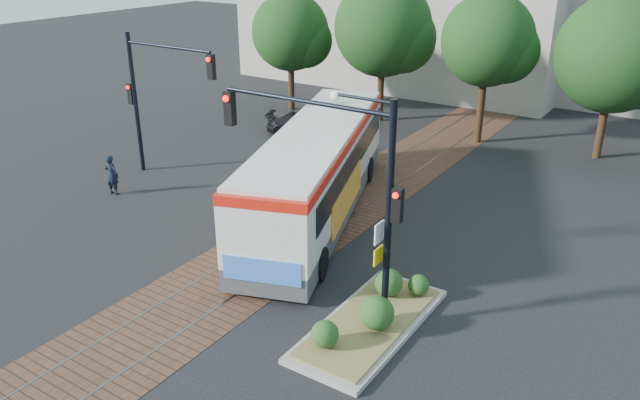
{
  "coord_description": "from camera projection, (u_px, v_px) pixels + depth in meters",
  "views": [
    {
      "loc": [
        11.36,
        -13.41,
        9.71
      ],
      "look_at": [
        1.0,
        2.35,
        1.6
      ],
      "focal_mm": 35.0,
      "sensor_mm": 36.0,
      "label": 1
    }
  ],
  "objects": [
    {
      "name": "ground",
      "position": [
        253.0,
        264.0,
        19.87
      ],
      "size": [
        120.0,
        120.0,
        0.0
      ],
      "primitive_type": "plane",
      "color": "black",
      "rests_on": "ground"
    },
    {
      "name": "trackbed",
      "position": [
        322.0,
        219.0,
        22.93
      ],
      "size": [
        3.6,
        40.0,
        0.02
      ],
      "color": "brown",
      "rests_on": "ground"
    },
    {
      "name": "tree_row",
      "position": [
        484.0,
        42.0,
        29.94
      ],
      "size": [
        26.4,
        5.6,
        7.67
      ],
      "color": "#382314",
      "rests_on": "ground"
    },
    {
      "name": "warehouses",
      "position": [
        522.0,
        31.0,
        40.69
      ],
      "size": [
        40.0,
        13.0,
        8.0
      ],
      "color": "#ADA899",
      "rests_on": "ground"
    },
    {
      "name": "city_bus",
      "position": [
        317.0,
        168.0,
        22.56
      ],
      "size": [
        6.63,
        12.62,
        3.34
      ],
      "rotation": [
        0.0,
        0.0,
        0.34
      ],
      "color": "#444446",
      "rests_on": "ground"
    },
    {
      "name": "traffic_island",
      "position": [
        373.0,
        315.0,
        16.61
      ],
      "size": [
        2.2,
        5.2,
        1.13
      ],
      "color": "gray",
      "rests_on": "ground"
    },
    {
      "name": "signal_pole_main",
      "position": [
        346.0,
        173.0,
        15.65
      ],
      "size": [
        5.49,
        0.46,
        6.0
      ],
      "color": "black",
      "rests_on": "ground"
    },
    {
      "name": "signal_pole_left",
      "position": [
        152.0,
        87.0,
        25.63
      ],
      "size": [
        4.99,
        0.34,
        6.0
      ],
      "color": "black",
      "rests_on": "ground"
    },
    {
      "name": "officer",
      "position": [
        112.0,
        175.0,
        24.85
      ],
      "size": [
        0.65,
        0.48,
        1.63
      ],
      "primitive_type": "imported",
      "rotation": [
        0.0,
        0.0,
        3.3
      ],
      "color": "black",
      "rests_on": "ground"
    },
    {
      "name": "parked_car",
      "position": [
        304.0,
        124.0,
        32.33
      ],
      "size": [
        4.18,
        2.89,
        1.12
      ],
      "primitive_type": "imported",
      "rotation": [
        0.0,
        0.0,
        1.95
      ],
      "color": "black",
      "rests_on": "ground"
    }
  ]
}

